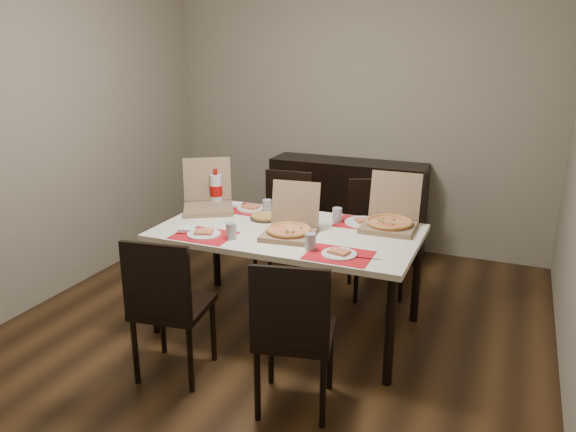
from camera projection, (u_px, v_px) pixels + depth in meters
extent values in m
cube|color=#402913|center=(274.00, 330.00, 4.10)|extent=(3.80, 4.00, 0.02)
cube|color=gray|center=(357.00, 116.00, 5.48)|extent=(3.80, 0.02, 2.60)
cube|color=gray|center=(51.00, 135.00, 4.41)|extent=(0.02, 4.00, 2.60)
cube|color=black|center=(347.00, 206.00, 5.53)|extent=(1.50, 0.40, 0.90)
cube|color=#EEE4C8|center=(288.00, 232.00, 3.92)|extent=(1.80, 1.00, 0.04)
cylinder|color=black|center=(154.00, 286.00, 3.95)|extent=(0.06, 0.06, 0.71)
cylinder|color=black|center=(390.00, 332.00, 3.34)|extent=(0.06, 0.06, 0.71)
cylinder|color=black|center=(216.00, 246.00, 4.73)|extent=(0.06, 0.06, 0.71)
cylinder|color=black|center=(417.00, 277.00, 4.12)|extent=(0.06, 0.06, 0.71)
cube|color=black|center=(173.00, 307.00, 3.45)|extent=(0.47, 0.47, 0.04)
cube|color=black|center=(156.00, 282.00, 3.20)|extent=(0.42, 0.09, 0.46)
cylinder|color=black|center=(135.00, 351.00, 3.39)|extent=(0.04, 0.04, 0.43)
cylinder|color=black|center=(190.00, 360.00, 3.31)|extent=(0.04, 0.04, 0.43)
cylinder|color=black|center=(162.00, 324.00, 3.73)|extent=(0.04, 0.04, 0.43)
cylinder|color=black|center=(213.00, 330.00, 3.64)|extent=(0.04, 0.04, 0.43)
cube|color=black|center=(295.00, 334.00, 3.13)|extent=(0.50, 0.50, 0.04)
cube|color=black|center=(290.00, 309.00, 2.87)|extent=(0.42, 0.12, 0.46)
cylinder|color=black|center=(257.00, 386.00, 3.06)|extent=(0.04, 0.04, 0.43)
cylinder|color=black|center=(323.00, 393.00, 3.00)|extent=(0.04, 0.04, 0.43)
cylinder|color=black|center=(271.00, 351.00, 3.40)|extent=(0.04, 0.04, 0.43)
cylinder|color=black|center=(330.00, 357.00, 3.34)|extent=(0.04, 0.04, 0.43)
cube|color=black|center=(282.00, 230.00, 4.83)|extent=(0.45, 0.45, 0.04)
cube|color=black|center=(289.00, 197.00, 4.92)|extent=(0.42, 0.06, 0.46)
cylinder|color=black|center=(308.00, 251.00, 5.01)|extent=(0.04, 0.04, 0.43)
cylinder|color=black|center=(270.00, 247.00, 5.11)|extent=(0.04, 0.04, 0.43)
cylinder|color=black|center=(296.00, 266.00, 4.68)|extent=(0.04, 0.04, 0.43)
cylinder|color=black|center=(255.00, 261.00, 4.79)|extent=(0.04, 0.04, 0.43)
cube|color=black|center=(376.00, 242.00, 4.55)|extent=(0.56, 0.56, 0.04)
cube|color=black|center=(373.00, 206.00, 4.65)|extent=(0.39, 0.20, 0.46)
cylinder|color=black|center=(392.00, 260.00, 4.80)|extent=(0.04, 0.04, 0.43)
cylinder|color=black|center=(350.00, 261.00, 4.79)|extent=(0.04, 0.04, 0.43)
cylinder|color=black|center=(401.00, 277.00, 4.45)|extent=(0.04, 0.04, 0.43)
cylinder|color=black|center=(356.00, 278.00, 4.44)|extent=(0.04, 0.04, 0.43)
cube|color=red|center=(204.00, 235.00, 3.80)|extent=(0.40, 0.30, 0.00)
cylinder|color=white|center=(204.00, 234.00, 3.79)|extent=(0.23, 0.23, 0.01)
cube|color=#E2BC71|center=(204.00, 232.00, 3.79)|extent=(0.14, 0.12, 0.02)
cylinder|color=#95989E|center=(231.00, 231.00, 3.72)|extent=(0.07, 0.07, 0.11)
cube|color=#B2B2B7|center=(189.00, 235.00, 3.81)|extent=(0.20, 0.04, 0.00)
cube|color=white|center=(187.00, 229.00, 3.89)|extent=(0.13, 0.13, 0.02)
cube|color=red|center=(339.00, 255.00, 3.45)|extent=(0.40, 0.30, 0.00)
cylinder|color=white|center=(339.00, 254.00, 3.44)|extent=(0.22, 0.22, 0.01)
cube|color=#E2BC71|center=(339.00, 252.00, 3.44)|extent=(0.14, 0.12, 0.02)
cylinder|color=#95989E|center=(310.00, 242.00, 3.52)|extent=(0.07, 0.07, 0.11)
cube|color=#B2B2B7|center=(364.00, 258.00, 3.40)|extent=(0.20, 0.04, 0.00)
cube|color=red|center=(251.00, 210.00, 4.37)|extent=(0.40, 0.30, 0.00)
cylinder|color=white|center=(251.00, 209.00, 4.37)|extent=(0.22, 0.22, 0.01)
cube|color=#E2BC71|center=(251.00, 207.00, 4.36)|extent=(0.14, 0.12, 0.02)
cylinder|color=#95989E|center=(267.00, 207.00, 4.26)|extent=(0.07, 0.07, 0.11)
cube|color=#B2B2B7|center=(231.00, 208.00, 4.41)|extent=(0.20, 0.04, 0.00)
cube|color=white|center=(235.00, 205.00, 4.46)|extent=(0.13, 0.13, 0.02)
cube|color=red|center=(364.00, 223.00, 4.04)|extent=(0.40, 0.30, 0.00)
cylinder|color=white|center=(364.00, 222.00, 4.04)|extent=(0.28, 0.28, 0.01)
cube|color=#E2BC71|center=(364.00, 220.00, 4.04)|extent=(0.15, 0.14, 0.02)
cylinder|color=#95989E|center=(337.00, 215.00, 4.05)|extent=(0.07, 0.07, 0.11)
cube|color=#B2B2B7|center=(382.00, 226.00, 3.98)|extent=(0.20, 0.04, 0.00)
cube|color=white|center=(284.00, 233.00, 3.83)|extent=(0.16, 0.15, 0.02)
cube|color=#7B6247|center=(289.00, 234.00, 3.77)|extent=(0.37, 0.37, 0.03)
cube|color=#7B6247|center=(296.00, 203.00, 3.87)|extent=(0.34, 0.11, 0.30)
cylinder|color=#E2BC71|center=(289.00, 231.00, 3.76)|extent=(0.32, 0.32, 0.02)
cube|color=#7B6247|center=(389.00, 227.00, 3.92)|extent=(0.37, 0.37, 0.04)
cube|color=#7B6247|center=(395.00, 195.00, 4.03)|extent=(0.36, 0.09, 0.33)
cylinder|color=#E2BC71|center=(389.00, 223.00, 3.91)|extent=(0.32, 0.32, 0.02)
cube|color=#7B6247|center=(208.00, 208.00, 4.34)|extent=(0.51, 0.51, 0.04)
cube|color=#7B6247|center=(207.00, 179.00, 4.46)|extent=(0.36, 0.26, 0.34)
cylinder|color=black|center=(265.00, 218.00, 4.15)|extent=(0.23, 0.23, 0.01)
cylinder|color=tan|center=(265.00, 216.00, 4.15)|extent=(0.21, 0.21, 0.02)
imported|color=white|center=(308.00, 221.00, 4.06)|extent=(0.15, 0.15, 0.03)
cylinder|color=silver|center=(216.00, 190.00, 4.47)|extent=(0.10, 0.10, 0.25)
cylinder|color=#A70B07|center=(216.00, 190.00, 4.47)|extent=(0.10, 0.10, 0.09)
cylinder|color=#A70B07|center=(215.00, 172.00, 4.42)|extent=(0.03, 0.03, 0.05)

